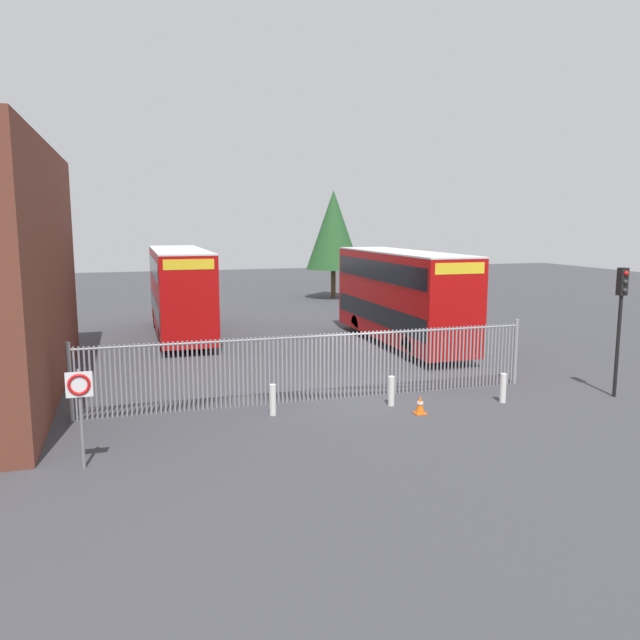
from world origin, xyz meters
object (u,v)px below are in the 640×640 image
speed_limit_sign_post (80,396)px  traffic_light_kerbside (621,308)px  traffic_cone_by_gate (420,405)px  double_decker_bus_behind_fence_left (180,289)px  bollard_near_right (503,388)px  bollard_center_front (391,391)px  double_decker_bus_near_gate (401,294)px  bollard_near_left (273,400)px

speed_limit_sign_post → traffic_light_kerbside: (16.55, 1.49, 1.21)m
traffic_cone_by_gate → speed_limit_sign_post: (-9.49, -1.63, 1.49)m
double_decker_bus_behind_fence_left → traffic_cone_by_gate: 16.78m
bollard_near_right → speed_limit_sign_post: speed_limit_sign_post is taller
bollard_center_front → traffic_cone_by_gate: (0.49, -1.07, -0.19)m
double_decker_bus_near_gate → speed_limit_sign_post: bearing=-138.5°
bollard_center_front → bollard_near_right: (3.59, -0.71, 0.00)m
double_decker_bus_near_gate → bollard_near_right: bearing=-94.8°
bollard_near_right → bollard_center_front: bearing=168.8°
double_decker_bus_behind_fence_left → traffic_cone_by_gate: bearing=-69.4°
double_decker_bus_behind_fence_left → bollard_near_left: (1.55, -14.40, -1.95)m
double_decker_bus_behind_fence_left → traffic_light_kerbside: size_ratio=2.51×
bollard_near_right → bollard_near_left: bearing=173.7°
bollard_near_left → bollard_center_front: (3.82, -0.11, 0.00)m
double_decker_bus_near_gate → traffic_cone_by_gate: bearing=-111.0°
double_decker_bus_near_gate → speed_limit_sign_post: (-13.41, -11.85, -0.65)m
bollard_center_front → speed_limit_sign_post: speed_limit_sign_post is taller
bollard_near_right → speed_limit_sign_post: size_ratio=0.40×
bollard_center_front → traffic_cone_by_gate: size_ratio=1.61×
double_decker_bus_near_gate → bollard_center_front: (-4.41, -9.16, -1.95)m
bollard_near_left → bollard_center_front: bearing=-1.6°
traffic_light_kerbside → traffic_cone_by_gate: bearing=178.9°
double_decker_bus_near_gate → bollard_near_right: (-0.82, -9.87, -1.95)m
bollard_near_left → bollard_near_right: size_ratio=1.00×
double_decker_bus_behind_fence_left → bollard_near_right: 17.77m
double_decker_bus_behind_fence_left → bollard_center_front: 15.59m
traffic_cone_by_gate → traffic_light_kerbside: size_ratio=0.14×
double_decker_bus_near_gate → bollard_near_left: size_ratio=11.38×
bollard_center_front → traffic_light_kerbside: bearing=-9.0°
double_decker_bus_behind_fence_left → bollard_center_front: bearing=-69.7°
bollard_near_left → traffic_cone_by_gate: bearing=-15.3°
traffic_light_kerbside → double_decker_bus_near_gate: bearing=106.8°
bollard_near_right → double_decker_bus_behind_fence_left: bearing=120.5°
traffic_cone_by_gate → traffic_light_kerbside: traffic_light_kerbside is taller
bollard_near_right → traffic_light_kerbside: bearing=-7.1°
double_decker_bus_near_gate → bollard_near_right: 10.09m
bollard_near_right → traffic_cone_by_gate: 3.13m
double_decker_bus_near_gate → double_decker_bus_behind_fence_left: 11.15m
speed_limit_sign_post → traffic_cone_by_gate: bearing=9.7°
double_decker_bus_near_gate → bollard_near_left: (-8.23, -9.05, -1.95)m
double_decker_bus_behind_fence_left → traffic_cone_by_gate: size_ratio=18.32×
bollard_near_left → speed_limit_sign_post: size_ratio=0.40×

